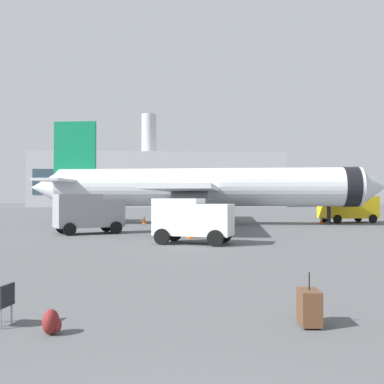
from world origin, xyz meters
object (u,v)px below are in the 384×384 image
Objects in this scene: service_truck at (88,212)px; traveller_backpack at (52,322)px; fuel_truck at (347,206)px; safety_cone_near at (321,220)px; safety_cone_outer at (197,218)px; gate_chair at (1,302)px; safety_cone_mid at (190,233)px; airplane_at_gate at (203,188)px; safety_cone_far at (144,220)px; rolling_suitcase at (309,307)px; cargo_van at (192,218)px.

service_truck reaches higher than traveller_backpack.
safety_cone_near is at bearing -152.75° from fuel_truck.
safety_cone_outer is 40.73m from gate_chair.
safety_cone_mid is at bearing 78.81° from traveller_backpack.
safety_cone_mid is at bearing -98.39° from airplane_at_gate.
safety_cone_outer is at bearing 84.49° from safety_cone_mid.
safety_cone_mid is 0.80× the size of safety_cone_far.
safety_cone_near is at bearing -0.47° from airplane_at_gate.
airplane_at_gate is 34.81m from traveller_backpack.
service_truck is 22.93m from gate_chair.
fuel_truck reaches higher than safety_cone_far.
traveller_backpack is (-5.14, -0.21, -0.16)m from rolling_suitcase.
rolling_suitcase is at bearing -69.64° from service_truck.
gate_chair is at bearing 176.52° from rolling_suitcase.
safety_cone_near is 1.13× the size of safety_cone_outer.
cargo_van is (-2.25, -18.07, -2.21)m from airplane_at_gate.
rolling_suitcase is at bearing -91.04° from safety_cone_outer.
safety_cone_far is at bearing -177.89° from fuel_truck.
safety_cone_outer is (-15.67, 4.86, -1.43)m from fuel_truck.
airplane_at_gate is 14.45m from service_truck.
service_truck reaches higher than cargo_van.
cargo_van is (7.21, -7.34, -0.16)m from service_truck.
fuel_truck is 9.70× the size of safety_cone_mid.
service_truck is at bearing 98.41° from traveller_backpack.
service_truck is 12.25m from safety_cone_far.
gate_chair is (-6.32, 0.38, 0.11)m from rolling_suitcase.
safety_cone_far is (-3.66, 19.00, -1.05)m from cargo_van.
airplane_at_gate reaches higher than rolling_suitcase.
service_truck is at bearing -153.66° from safety_cone_near.
safety_cone_far reaches higher than safety_cone_mid.
safety_cone_near is 1.19× the size of safety_cone_mid.
safety_cone_mid is (-17.74, -16.57, -1.45)m from fuel_truck.
safety_cone_far is at bearing 89.85° from traveller_backpack.
safety_cone_far is 34.48m from gate_chair.
rolling_suitcase is at bearing -84.98° from cargo_van.
safety_cone_near is 17.95m from safety_cone_far.
safety_cone_far is 1.70× the size of traveller_backpack.
safety_cone_outer is at bearing 80.03° from gate_chair.
airplane_at_gate is 43.68× the size of safety_cone_far.
fuel_truck is at bearing 27.25° from safety_cone_near.
safety_cone_mid is 19.11m from rolling_suitcase.
safety_cone_far reaches higher than traveller_backpack.
safety_cone_far is (-17.92, 1.03, 0.02)m from safety_cone_near.
airplane_at_gate reaches higher than safety_cone_mid.
rolling_suitcase is (-16.41, -35.63, -1.38)m from fuel_truck.
rolling_suitcase is at bearing 2.34° from traveller_backpack.
rolling_suitcase is at bearing -110.84° from safety_cone_near.
gate_chair is (-4.93, -15.45, -0.95)m from cargo_van.
fuel_truck is 39.25m from rolling_suitcase.
service_truck is at bearing -106.92° from safety_cone_far.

